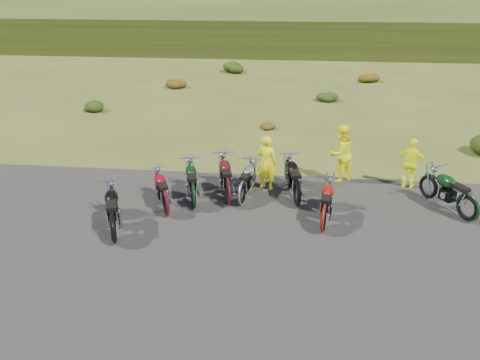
# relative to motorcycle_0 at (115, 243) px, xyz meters

# --- Properties ---
(ground) EXTENTS (300.00, 300.00, 0.00)m
(ground) POSITION_rel_motorcycle_0_xyz_m (3.63, 0.68, 0.00)
(ground) COLOR #3E4818
(ground) RESTS_ON ground
(gravel_pad) EXTENTS (20.00, 12.00, 0.04)m
(gravel_pad) POSITION_rel_motorcycle_0_xyz_m (3.63, -1.32, 0.00)
(gravel_pad) COLOR black
(gravel_pad) RESTS_ON ground
(hill_slope) EXTENTS (300.00, 45.97, 9.37)m
(hill_slope) POSITION_rel_motorcycle_0_xyz_m (3.63, 50.68, 0.00)
(hill_slope) COLOR #2C3B13
(hill_slope) RESTS_ON ground
(hill_plateau) EXTENTS (300.00, 90.00, 9.17)m
(hill_plateau) POSITION_rel_motorcycle_0_xyz_m (3.63, 110.68, 0.00)
(hill_plateau) COLOR #2C3B13
(hill_plateau) RESTS_ON ground
(shrub_1) EXTENTS (1.03, 1.03, 0.61)m
(shrub_1) POSITION_rel_motorcycle_0_xyz_m (-5.47, 11.98, 0.31)
(shrub_1) COLOR black
(shrub_1) RESTS_ON ground
(shrub_2) EXTENTS (1.30, 1.30, 0.77)m
(shrub_2) POSITION_rel_motorcycle_0_xyz_m (-2.57, 17.28, 0.38)
(shrub_2) COLOR #5C330B
(shrub_2) RESTS_ON ground
(shrub_3) EXTENTS (1.56, 1.56, 0.92)m
(shrub_3) POSITION_rel_motorcycle_0_xyz_m (0.33, 22.58, 0.46)
(shrub_3) COLOR black
(shrub_3) RESTS_ON ground
(shrub_4) EXTENTS (0.77, 0.77, 0.45)m
(shrub_4) POSITION_rel_motorcycle_0_xyz_m (3.23, 9.88, 0.23)
(shrub_4) COLOR #5C330B
(shrub_4) RESTS_ON ground
(shrub_5) EXTENTS (1.03, 1.03, 0.61)m
(shrub_5) POSITION_rel_motorcycle_0_xyz_m (6.13, 15.18, 0.31)
(shrub_5) COLOR black
(shrub_5) RESTS_ON ground
(shrub_6) EXTENTS (1.30, 1.30, 0.77)m
(shrub_6) POSITION_rel_motorcycle_0_xyz_m (9.03, 20.48, 0.38)
(shrub_6) COLOR #5C330B
(shrub_6) RESTS_ON ground
(motorcycle_0) EXTENTS (1.49, 2.37, 1.18)m
(motorcycle_0) POSITION_rel_motorcycle_0_xyz_m (0.00, 0.00, 0.00)
(motorcycle_0) COLOR black
(motorcycle_0) RESTS_ON ground
(motorcycle_1) EXTENTS (1.44, 2.09, 1.05)m
(motorcycle_1) POSITION_rel_motorcycle_0_xyz_m (0.93, 1.54, 0.00)
(motorcycle_1) COLOR maroon
(motorcycle_1) RESTS_ON ground
(motorcycle_2) EXTENTS (1.25, 2.24, 1.11)m
(motorcycle_2) POSITION_rel_motorcycle_0_xyz_m (1.59, 2.08, 0.00)
(motorcycle_2) COLOR black
(motorcycle_2) RESTS_ON ground
(motorcycle_3) EXTENTS (0.95, 2.04, 1.03)m
(motorcycle_3) POSITION_rel_motorcycle_0_xyz_m (2.94, 2.47, 0.00)
(motorcycle_3) COLOR silver
(motorcycle_3) RESTS_ON ground
(motorcycle_4) EXTENTS (1.28, 2.39, 1.19)m
(motorcycle_4) POSITION_rel_motorcycle_0_xyz_m (2.55, 2.38, 0.00)
(motorcycle_4) COLOR #4E0D11
(motorcycle_4) RESTS_ON ground
(motorcycle_5) EXTENTS (1.17, 2.36, 1.18)m
(motorcycle_5) POSITION_rel_motorcycle_0_xyz_m (4.52, 2.51, 0.00)
(motorcycle_5) COLOR black
(motorcycle_5) RESTS_ON ground
(motorcycle_6) EXTENTS (1.01, 2.16, 1.09)m
(motorcycle_6) POSITION_rel_motorcycle_0_xyz_m (5.20, 1.11, 0.00)
(motorcycle_6) COLOR maroon
(motorcycle_6) RESTS_ON ground
(motorcycle_7) EXTENTS (1.69, 2.31, 1.16)m
(motorcycle_7) POSITION_rel_motorcycle_0_xyz_m (9.08, 2.11, 0.00)
(motorcycle_7) COLOR black
(motorcycle_7) RESTS_ON ground
(person_middle) EXTENTS (0.71, 0.56, 1.72)m
(person_middle) POSITION_rel_motorcycle_0_xyz_m (3.57, 3.61, 0.86)
(person_middle) COLOR yellow
(person_middle) RESTS_ON ground
(person_right_a) EXTENTS (1.16, 1.13, 1.88)m
(person_right_a) POSITION_rel_motorcycle_0_xyz_m (5.86, 4.46, 0.94)
(person_right_a) COLOR yellow
(person_right_a) RESTS_ON ground
(person_right_b) EXTENTS (1.01, 0.72, 1.60)m
(person_right_b) POSITION_rel_motorcycle_0_xyz_m (8.01, 4.18, 0.80)
(person_right_b) COLOR yellow
(person_right_b) RESTS_ON ground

